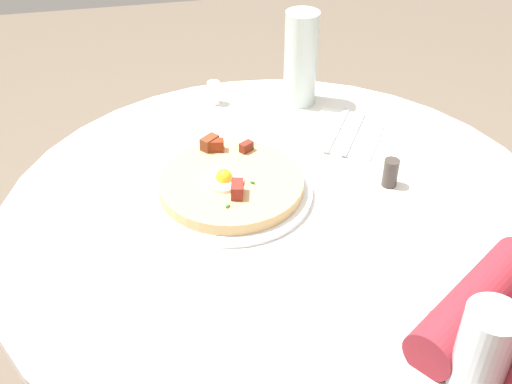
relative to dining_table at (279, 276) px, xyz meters
The scene contains 11 objects.
dining_table is the anchor object (origin of this frame).
pizza_plate 0.20m from the dining_table, 144.09° to the left, with size 0.29×0.29×0.01m, color white.
breakfast_pizza 0.21m from the dining_table, 143.55° to the left, with size 0.26×0.26×0.05m.
bread_plate 0.34m from the dining_table, 46.37° to the right, with size 0.17×0.17×0.01m, color white.
napkin 0.33m from the dining_table, 48.65° to the left, with size 0.17×0.14×0.00m, color white.
fork 0.33m from the dining_table, 45.09° to the left, with size 0.18×0.01×0.01m, color silver.
knife 0.33m from the dining_table, 52.28° to the left, with size 0.18×0.01×0.01m, color silver.
water_glass 0.49m from the dining_table, 69.32° to the right, with size 0.07×0.07×0.13m, color silver.
water_bottle 0.47m from the dining_table, 70.37° to the left, with size 0.07×0.07×0.20m, color silver.
salt_shaker 0.44m from the dining_table, 98.10° to the left, with size 0.03×0.03×0.05m, color white.
pepper_shaker 0.28m from the dining_table, ahead, with size 0.03×0.03×0.05m, color #3F3833.
Camera 1 is at (-0.22, -0.82, 1.38)m, focal length 43.58 mm.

